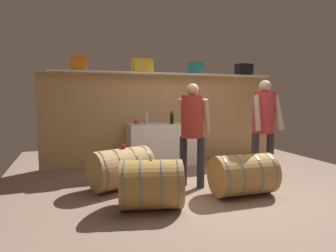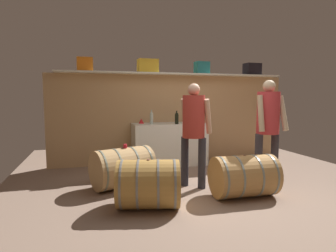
# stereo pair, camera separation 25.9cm
# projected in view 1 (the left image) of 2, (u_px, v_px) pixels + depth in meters

# --- Properties ---
(ground_plane) EXTENTS (6.52, 7.95, 0.02)m
(ground_plane) POSITION_uv_depth(u_px,v_px,m) (202.00, 184.00, 4.75)
(ground_plane) COLOR #866E5D
(back_wall_panel) EXTENTS (5.32, 0.10, 1.91)m
(back_wall_panel) POSITION_uv_depth(u_px,v_px,m) (167.00, 119.00, 6.32)
(back_wall_panel) COLOR tan
(back_wall_panel) RESTS_ON ground
(high_shelf_board) EXTENTS (4.90, 0.40, 0.03)m
(high_shelf_board) POSITION_uv_depth(u_px,v_px,m) (170.00, 74.00, 6.07)
(high_shelf_board) COLOR white
(high_shelf_board) RESTS_ON back_wall_panel
(toolcase_orange) EXTENTS (0.30, 0.26, 0.26)m
(toolcase_orange) POSITION_uv_depth(u_px,v_px,m) (79.00, 64.00, 5.45)
(toolcase_orange) COLOR orange
(toolcase_orange) RESTS_ON high_shelf_board
(toolcase_yellow) EXTENTS (0.42, 0.28, 0.28)m
(toolcase_yellow) POSITION_uv_depth(u_px,v_px,m) (142.00, 66.00, 5.86)
(toolcase_yellow) COLOR yellow
(toolcase_yellow) RESTS_ON high_shelf_board
(toolcase_teal) EXTENTS (0.31, 0.23, 0.26)m
(toolcase_teal) POSITION_uv_depth(u_px,v_px,m) (195.00, 68.00, 6.26)
(toolcase_teal) COLOR teal
(toolcase_teal) RESTS_ON high_shelf_board
(toolcase_black) EXTENTS (0.37, 0.26, 0.27)m
(toolcase_black) POSITION_uv_depth(u_px,v_px,m) (244.00, 70.00, 6.67)
(toolcase_black) COLOR black
(toolcase_black) RESTS_ON high_shelf_board
(work_cabinet) EXTENTS (1.54, 0.59, 0.89)m
(work_cabinet) POSITION_uv_depth(u_px,v_px,m) (164.00, 144.00, 5.97)
(work_cabinet) COLOR white
(work_cabinet) RESTS_ON ground
(wine_bottle_clear) EXTENTS (0.07, 0.07, 0.29)m
(wine_bottle_clear) POSITION_uv_depth(u_px,v_px,m) (147.00, 118.00, 5.73)
(wine_bottle_clear) COLOR #AFC0B5
(wine_bottle_clear) RESTS_ON work_cabinet
(wine_bottle_dark) EXTENTS (0.08, 0.08, 0.27)m
(wine_bottle_dark) POSITION_uv_depth(u_px,v_px,m) (172.00, 118.00, 5.75)
(wine_bottle_dark) COLOR black
(wine_bottle_dark) RESTS_ON work_cabinet
(wine_glass) EXTENTS (0.09, 0.09, 0.14)m
(wine_glass) POSITION_uv_depth(u_px,v_px,m) (185.00, 119.00, 5.84)
(wine_glass) COLOR white
(wine_glass) RESTS_ON work_cabinet
(red_funnel) EXTENTS (0.11, 0.11, 0.10)m
(red_funnel) POSITION_uv_depth(u_px,v_px,m) (136.00, 121.00, 5.84)
(red_funnel) COLOR red
(red_funnel) RESTS_ON work_cabinet
(wine_barrel_near) EXTENTS (1.07, 0.89, 0.64)m
(wine_barrel_near) POSITION_uv_depth(u_px,v_px,m) (121.00, 168.00, 4.48)
(wine_barrel_near) COLOR tan
(wine_barrel_near) RESTS_ON ground
(wine_barrel_far) EXTENTS (0.91, 0.63, 0.61)m
(wine_barrel_far) POSITION_uv_depth(u_px,v_px,m) (243.00, 175.00, 4.16)
(wine_barrel_far) COLOR #AB7D45
(wine_barrel_far) RESTS_ON ground
(wine_barrel_flank) EXTENTS (0.92, 0.80, 0.65)m
(wine_barrel_flank) POSITION_uv_depth(u_px,v_px,m) (151.00, 184.00, 3.65)
(wine_barrel_flank) COLOR #A57938
(wine_barrel_flank) RESTS_ON ground
(tasting_cup) EXTENTS (0.06, 0.06, 0.06)m
(tasting_cup) POSITION_uv_depth(u_px,v_px,m) (124.00, 146.00, 4.46)
(tasting_cup) COLOR red
(tasting_cup) RESTS_ON wine_barrel_near
(winemaker_pouring) EXTENTS (0.50, 0.49, 1.65)m
(winemaker_pouring) POSITION_uv_depth(u_px,v_px,m) (192.00, 124.00, 4.48)
(winemaker_pouring) COLOR #2A2932
(winemaker_pouring) RESTS_ON ground
(visitor_tasting) EXTENTS (0.50, 0.42, 1.71)m
(visitor_tasting) POSITION_uv_depth(u_px,v_px,m) (264.00, 120.00, 4.76)
(visitor_tasting) COLOR #343138
(visitor_tasting) RESTS_ON ground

